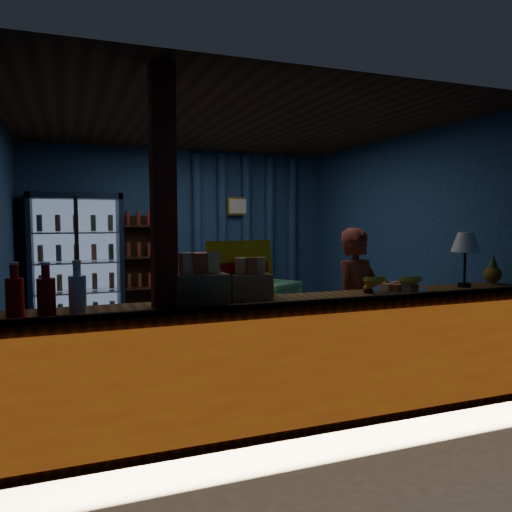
{
  "coord_description": "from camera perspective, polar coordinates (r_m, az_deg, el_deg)",
  "views": [
    {
      "loc": [
        -1.67,
        -5.31,
        1.57
      ],
      "look_at": [
        0.27,
        -0.2,
        1.15
      ],
      "focal_mm": 35.0,
      "sensor_mm": 36.0,
      "label": 1
    }
  ],
  "objects": [
    {
      "name": "yellow_sign",
      "position": [
        3.86,
        -1.71,
        -1.52
      ],
      "size": [
        0.57,
        0.21,
        0.44
      ],
      "color": "yellow",
      "rests_on": "counter"
    },
    {
      "name": "framed_picture",
      "position": [
        7.82,
        -2.05,
        5.71
      ],
      "size": [
        0.36,
        0.04,
        0.28
      ],
      "color": "gold",
      "rests_on": "room_walls"
    },
    {
      "name": "pineapple",
      "position": [
        5.16,
        25.42,
        -1.65
      ],
      "size": [
        0.16,
        0.16,
        0.28
      ],
      "color": "olive",
      "rests_on": "counter"
    },
    {
      "name": "green_chair",
      "position": [
        7.34,
        1.43,
        -5.32
      ],
      "size": [
        0.99,
        1.0,
        0.66
      ],
      "primitive_type": "imported",
      "rotation": [
        0.0,
        0.0,
        3.71
      ],
      "color": "#4F9F68",
      "rests_on": "ground"
    },
    {
      "name": "beverage_cooler",
      "position": [
        7.25,
        -19.8,
        -0.9
      ],
      "size": [
        1.2,
        0.62,
        1.9
      ],
      "color": "black",
      "rests_on": "ground"
    },
    {
      "name": "counter",
      "position": [
        3.94,
        5.25,
        -11.73
      ],
      "size": [
        4.4,
        0.57,
        0.99
      ],
      "color": "brown",
      "rests_on": "ground"
    },
    {
      "name": "bottle_shelf",
      "position": [
        7.47,
        -13.26,
        -1.69
      ],
      "size": [
        0.5,
        0.28,
        1.6
      ],
      "color": "#3B1E13",
      "rests_on": "ground"
    },
    {
      "name": "curtain_folds",
      "position": [
        7.92,
        -1.11,
        2.44
      ],
      "size": [
        1.74,
        0.14,
        2.5
      ],
      "color": "navy",
      "rests_on": "room_walls"
    },
    {
      "name": "side_table",
      "position": [
        7.12,
        -5.26,
        -6.29
      ],
      "size": [
        0.6,
        0.48,
        0.6
      ],
      "color": "#3B1E13",
      "rests_on": "ground"
    },
    {
      "name": "room_walls",
      "position": [
        5.56,
        -3.37,
        4.38
      ],
      "size": [
        4.6,
        4.6,
        4.6
      ],
      "color": "navy",
      "rests_on": "ground"
    },
    {
      "name": "table_lamp",
      "position": [
        4.83,
        22.82,
        1.22
      ],
      "size": [
        0.25,
        0.25,
        0.49
      ],
      "color": "black",
      "rests_on": "counter"
    },
    {
      "name": "support_post",
      "position": [
        3.47,
        -10.47,
        -0.13
      ],
      "size": [
        0.16,
        0.16,
        2.6
      ],
      "primitive_type": "cube",
      "color": "maroon",
      "rests_on": "ground"
    },
    {
      "name": "ground",
      "position": [
        5.78,
        -3.3,
        -11.37
      ],
      "size": [
        4.6,
        4.6,
        0.0
      ],
      "primitive_type": "plane",
      "color": "#515154",
      "rests_on": "ground"
    },
    {
      "name": "pastry_tray",
      "position": [
        4.33,
        15.93,
        -3.65
      ],
      "size": [
        0.49,
        0.49,
        0.08
      ],
      "color": "silver",
      "rests_on": "counter"
    },
    {
      "name": "snack_box_centre",
      "position": [
        3.81,
        -0.69,
        -3.24
      ],
      "size": [
        0.34,
        0.29,
        0.32
      ],
      "color": "#8B6043",
      "rests_on": "counter"
    },
    {
      "name": "shopkeeper",
      "position": [
        4.77,
        11.5,
        -5.74
      ],
      "size": [
        0.62,
        0.49,
        1.48
      ],
      "primitive_type": "imported",
      "rotation": [
        0.0,
        0.0,
        0.29
      ],
      "color": "maroon",
      "rests_on": "ground"
    },
    {
      "name": "snack_box_left",
      "position": [
        3.51,
        -6.5,
        -3.59
      ],
      "size": [
        0.38,
        0.32,
        0.38
      ],
      "color": "#8B6043",
      "rests_on": "counter"
    },
    {
      "name": "soda_bottles",
      "position": [
        3.35,
        -22.81,
        -4.15
      ],
      "size": [
        0.47,
        0.19,
        0.35
      ],
      "color": "red",
      "rests_on": "counter"
    },
    {
      "name": "banana_bunches",
      "position": [
        4.22,
        14.86,
        -3.04
      ],
      "size": [
        0.51,
        0.3,
        0.17
      ],
      "color": "yellow",
      "rests_on": "counter"
    }
  ]
}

